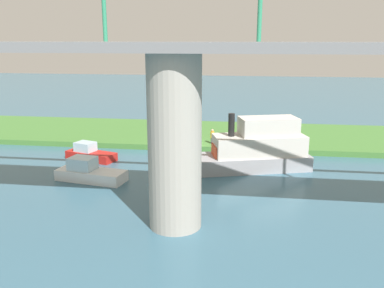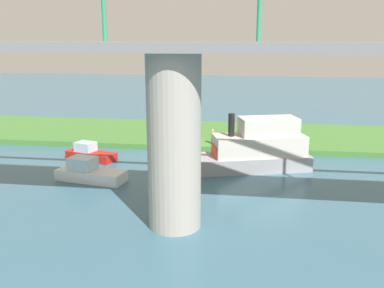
% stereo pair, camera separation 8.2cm
% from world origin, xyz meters
% --- Properties ---
extents(ground_plane, '(160.00, 160.00, 0.00)m').
position_xyz_m(ground_plane, '(0.00, 0.00, 0.00)').
color(ground_plane, '#386075').
extents(grassy_bank, '(80.00, 12.00, 0.50)m').
position_xyz_m(grassy_bank, '(0.00, -6.00, 0.25)').
color(grassy_bank, '#427533').
rests_on(grassy_bank, ground).
extents(bridge_pylon, '(2.85, 2.85, 9.38)m').
position_xyz_m(bridge_pylon, '(-1.82, 15.41, 4.69)').
color(bridge_pylon, '#9E998E').
rests_on(bridge_pylon, ground).
extents(bridge_span, '(59.06, 4.30, 3.25)m').
position_xyz_m(bridge_span, '(-1.82, 15.39, 9.88)').
color(bridge_span, slate).
rests_on(bridge_span, bridge_pylon).
extents(person_on_bank, '(0.51, 0.51, 1.39)m').
position_xyz_m(person_on_bank, '(-2.33, -1.23, 1.20)').
color(person_on_bank, '#2D334C').
rests_on(person_on_bank, grassy_bank).
extents(mooring_post, '(0.20, 0.20, 0.80)m').
position_xyz_m(mooring_post, '(-8.63, -0.78, 0.90)').
color(mooring_post, brown).
rests_on(mooring_post, grassy_bank).
extents(motorboat_red, '(9.30, 5.33, 4.51)m').
position_xyz_m(motorboat_red, '(-6.33, 4.45, 1.67)').
color(motorboat_red, '#99999E').
rests_on(motorboat_red, ground).
extents(riverboat_paddlewheel, '(4.66, 2.89, 1.46)m').
position_xyz_m(riverboat_paddlewheel, '(7.71, 3.71, 0.52)').
color(riverboat_paddlewheel, red).
rests_on(riverboat_paddlewheel, ground).
extents(skiff_small, '(5.31, 2.68, 1.69)m').
position_xyz_m(skiff_small, '(5.73, 8.86, 0.60)').
color(skiff_small, white).
rests_on(skiff_small, ground).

